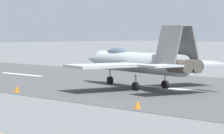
{
  "coord_description": "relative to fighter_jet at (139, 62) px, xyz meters",
  "views": [
    {
      "loc": [
        -33.68,
        39.43,
        5.08
      ],
      "look_at": [
        1.02,
        6.93,
        2.2
      ],
      "focal_mm": 94.11,
      "sensor_mm": 36.0,
      "label": 1
    }
  ],
  "objects": [
    {
      "name": "ground_plane",
      "position": [
        -2.81,
        -1.93,
        -2.38
      ],
      "size": [
        400.0,
        400.0,
        0.0
      ],
      "primitive_type": "plane",
      "color": "#5E6162"
    },
    {
      "name": "runway_strip",
      "position": [
        -2.83,
        -1.93,
        -2.37
      ],
      "size": [
        240.0,
        26.0,
        0.02
      ],
      "color": "#464545",
      "rests_on": "ground"
    },
    {
      "name": "fighter_jet",
      "position": [
        0.0,
        0.0,
        0.0
      ],
      "size": [
        17.22,
        14.97,
        5.58
      ],
      "color": "#A2A9AC",
      "rests_on": "ground"
    },
    {
      "name": "marker_cone_near",
      "position": [
        -9.69,
        10.09,
        -2.11
      ],
      "size": [
        0.44,
        0.44,
        0.55
      ],
      "primitive_type": "cone",
      "color": "orange",
      "rests_on": "ground"
    },
    {
      "name": "marker_cone_mid",
      "position": [
        4.36,
        10.09,
        -2.11
      ],
      "size": [
        0.44,
        0.44,
        0.55
      ],
      "primitive_type": "cone",
      "color": "orange",
      "rests_on": "ground"
    }
  ]
}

